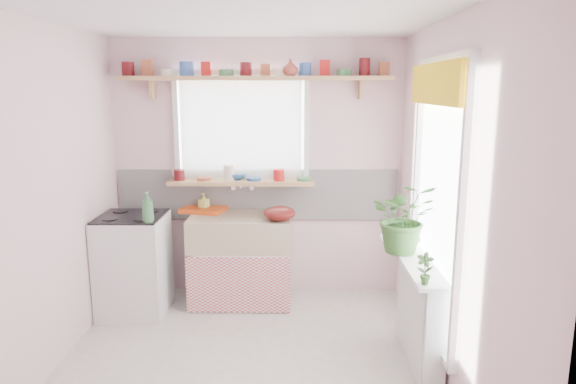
{
  "coord_description": "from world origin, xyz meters",
  "views": [
    {
      "loc": [
        0.37,
        -3.37,
        2.03
      ],
      "look_at": [
        0.31,
        0.55,
        1.24
      ],
      "focal_mm": 32.0,
      "sensor_mm": 36.0,
      "label": 1
    }
  ],
  "objects": [
    {
      "name": "radiator_ledge",
      "position": [
        1.3,
        0.2,
        0.4
      ],
      "size": [
        0.22,
        0.95,
        0.78
      ],
      "color": "white",
      "rests_on": "ground"
    },
    {
      "name": "fruit",
      "position": [
        1.22,
        0.61,
        0.88
      ],
      "size": [
        0.2,
        0.14,
        0.1
      ],
      "color": "orange",
      "rests_on": "fruit_bowl"
    },
    {
      "name": "jade_plant",
      "position": [
        1.21,
        0.47,
        1.06
      ],
      "size": [
        0.53,
        0.47,
        0.56
      ],
      "primitive_type": "imported",
      "rotation": [
        0.0,
        0.0,
        -0.07
      ],
      "color": "#336127",
      "rests_on": "radiator_ledge"
    },
    {
      "name": "room",
      "position": [
        0.66,
        0.86,
        1.37
      ],
      "size": [
        3.2,
        3.2,
        3.2
      ],
      "color": "silver",
      "rests_on": "ground"
    },
    {
      "name": "dish_tray",
      "position": [
        -0.53,
        1.49,
        0.87
      ],
      "size": [
        0.47,
        0.39,
        0.04
      ],
      "primitive_type": "cube",
      "rotation": [
        0.0,
        0.0,
        -0.23
      ],
      "color": "#E74F14",
      "rests_on": "sink_unit"
    },
    {
      "name": "shelf_vase",
      "position": [
        0.32,
        1.41,
        2.21
      ],
      "size": [
        0.15,
        0.15,
        0.15
      ],
      "primitive_type": "imported",
      "rotation": [
        0.0,
        0.0,
        -0.02
      ],
      "color": "#A03B31",
      "rests_on": "pine_shelf"
    },
    {
      "name": "pine_shelf",
      "position": [
        0.0,
        1.47,
        2.12
      ],
      "size": [
        2.52,
        0.24,
        0.04
      ],
      "primitive_type": "cube",
      "color": "tan",
      "rests_on": "room"
    },
    {
      "name": "sill_bowl",
      "position": [
        -0.21,
        1.54,
        1.19
      ],
      "size": [
        0.25,
        0.25,
        0.06
      ],
      "primitive_type": "imported",
      "rotation": [
        0.0,
        0.0,
        -0.32
      ],
      "color": "#305F9E",
      "rests_on": "windowsill"
    },
    {
      "name": "herb_pot",
      "position": [
        1.21,
        -0.2,
        0.88
      ],
      "size": [
        0.13,
        0.11,
        0.22
      ],
      "primitive_type": "imported",
      "rotation": [
        0.0,
        0.0,
        -0.38
      ],
      "color": "#305A24",
      "rests_on": "radiator_ledge"
    },
    {
      "name": "sink_unit",
      "position": [
        -0.15,
        1.29,
        0.43
      ],
      "size": [
        0.95,
        0.65,
        1.11
      ],
      "color": "white",
      "rests_on": "ground"
    },
    {
      "name": "colander",
      "position": [
        0.22,
        1.15,
        0.92
      ],
      "size": [
        0.37,
        0.37,
        0.13
      ],
      "primitive_type": "ellipsoid",
      "rotation": [
        0.0,
        0.0,
        0.35
      ],
      "color": "#58110F",
      "rests_on": "sink_unit"
    },
    {
      "name": "sill_cup",
      "position": [
        -0.77,
        1.54,
        1.21
      ],
      "size": [
        0.15,
        0.15,
        0.1
      ],
      "primitive_type": "imported",
      "rotation": [
        0.0,
        0.0,
        -0.19
      ],
      "color": "silver",
      "rests_on": "windowsill"
    },
    {
      "name": "windowsill",
      "position": [
        -0.15,
        1.48,
        1.14
      ],
      "size": [
        1.4,
        0.22,
        0.04
      ],
      "primitive_type": "cube",
      "color": "tan",
      "rests_on": "room"
    },
    {
      "name": "cooker",
      "position": [
        -1.1,
        1.05,
        0.46
      ],
      "size": [
        0.58,
        0.58,
        0.93
      ],
      "color": "white",
      "rests_on": "ground"
    },
    {
      "name": "fruit_bowl",
      "position": [
        1.21,
        0.6,
        0.82
      ],
      "size": [
        0.38,
        0.38,
        0.08
      ],
      "primitive_type": "imported",
      "rotation": [
        0.0,
        0.0,
        -0.2
      ],
      "color": "white",
      "rests_on": "radiator_ledge"
    },
    {
      "name": "soap_bottle_sink",
      "position": [
        -0.53,
        1.5,
        0.94
      ],
      "size": [
        0.11,
        0.11,
        0.18
      ],
      "primitive_type": "imported",
      "rotation": [
        0.0,
        0.0,
        -0.43
      ],
      "color": "#DEED69",
      "rests_on": "sink_unit"
    },
    {
      "name": "sill_crockery",
      "position": [
        -0.2,
        1.48,
        1.21
      ],
      "size": [
        1.35,
        0.11,
        0.12
      ],
      "color": "#590F14",
      "rests_on": "windowsill"
    },
    {
      "name": "cooker_bottle",
      "position": [
        -0.88,
        0.83,
        1.05
      ],
      "size": [
        0.13,
        0.13,
        0.26
      ],
      "primitive_type": "imported",
      "rotation": [
        0.0,
        0.0,
        -0.31
      ],
      "color": "#3F7F4B",
      "rests_on": "cooker"
    },
    {
      "name": "shelf_crockery",
      "position": [
        0.0,
        1.47,
        2.2
      ],
      "size": [
        2.47,
        0.11,
        0.12
      ],
      "color": "#590F14",
      "rests_on": "pine_shelf"
    }
  ]
}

